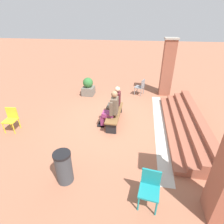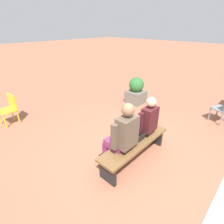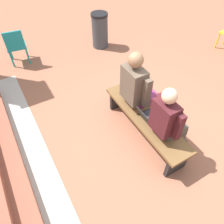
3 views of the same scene
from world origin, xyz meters
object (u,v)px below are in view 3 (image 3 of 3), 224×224
(person_student, at_px, (169,121))
(litter_bin, at_px, (100,30))
(laptop, at_px, (148,117))
(person_adult, at_px, (139,88))
(plastic_chair_near_bench_right, at_px, (16,45))
(bench, at_px, (145,120))

(person_student, bearing_deg, litter_bin, -11.51)
(laptop, bearing_deg, person_adult, -11.84)
(person_student, bearing_deg, person_adult, -0.48)
(laptop, xyz_separation_m, plastic_chair_near_bench_right, (3.30, 1.25, -0.02))
(litter_bin, bearing_deg, bench, 165.82)
(bench, distance_m, person_student, 0.54)
(person_adult, distance_m, plastic_chair_near_bench_right, 3.20)
(bench, bearing_deg, person_student, -170.63)
(plastic_chair_near_bench_right, bearing_deg, person_student, -159.90)
(bench, bearing_deg, person_adult, -11.84)
(bench, bearing_deg, litter_bin, -14.18)
(person_student, height_order, litter_bin, person_student)
(person_student, relative_size, plastic_chair_near_bench_right, 1.57)
(bench, distance_m, plastic_chair_near_bench_right, 3.48)
(person_adult, xyz_separation_m, plastic_chair_near_bench_right, (2.90, 1.34, -0.27))
(laptop, bearing_deg, plastic_chair_near_bench_right, 20.82)
(bench, relative_size, laptop, 5.62)
(person_adult, height_order, litter_bin, person_adult)
(laptop, height_order, litter_bin, litter_bin)
(bench, relative_size, litter_bin, 2.09)
(laptop, bearing_deg, person_student, -167.15)
(person_student, distance_m, plastic_chair_near_bench_right, 3.88)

